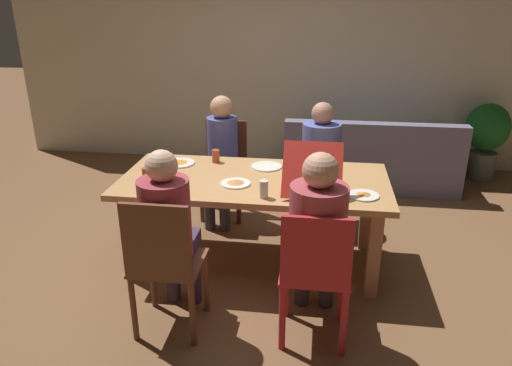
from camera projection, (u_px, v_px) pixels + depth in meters
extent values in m
plane|color=brown|center=(254.00, 261.00, 3.95)|extent=(20.00, 20.00, 0.00)
cube|color=beige|center=(284.00, 46.00, 5.84)|extent=(6.93, 0.12, 2.93)
cube|color=tan|center=(254.00, 181.00, 3.69)|extent=(2.05, 0.97, 0.05)
cube|color=tan|center=(129.00, 238.00, 3.61)|extent=(0.09, 0.09, 0.69)
cube|color=tan|center=(374.00, 254.00, 3.38)|extent=(0.09, 0.09, 0.69)
cube|color=tan|center=(160.00, 200.00, 4.27)|extent=(0.09, 0.09, 0.69)
cube|color=tan|center=(366.00, 211.00, 4.04)|extent=(0.09, 0.09, 0.69)
cylinder|color=brown|center=(153.00, 278.00, 3.30)|extent=(0.04, 0.04, 0.46)
cylinder|color=brown|center=(206.00, 282.00, 3.25)|extent=(0.04, 0.04, 0.46)
cylinder|color=brown|center=(134.00, 309.00, 2.97)|extent=(0.04, 0.04, 0.46)
cylinder|color=brown|center=(192.00, 314.00, 2.93)|extent=(0.04, 0.04, 0.46)
cube|color=brown|center=(169.00, 263.00, 3.03)|extent=(0.43, 0.41, 0.02)
cube|color=brown|center=(156.00, 242.00, 2.76)|extent=(0.41, 0.03, 0.48)
cylinder|color=#402E46|center=(172.00, 270.00, 3.37)|extent=(0.10, 0.10, 0.48)
cylinder|color=#402E46|center=(194.00, 272.00, 3.35)|extent=(0.10, 0.10, 0.48)
cube|color=#402E46|center=(175.00, 243.00, 3.14)|extent=(0.28, 0.29, 0.11)
cylinder|color=#9E3945|center=(165.00, 218.00, 2.91)|extent=(0.31, 0.31, 0.50)
sphere|color=#DBAC8F|center=(161.00, 166.00, 2.79)|extent=(0.19, 0.19, 0.19)
cylinder|color=brown|center=(239.00, 201.00, 4.51)|extent=(0.05, 0.05, 0.46)
cylinder|color=brown|center=(202.00, 199.00, 4.56)|extent=(0.05, 0.05, 0.46)
cylinder|color=brown|center=(245.00, 188.00, 4.83)|extent=(0.05, 0.05, 0.46)
cylinder|color=brown|center=(210.00, 186.00, 4.88)|extent=(0.05, 0.05, 0.46)
cube|color=brown|center=(223.00, 170.00, 4.61)|extent=(0.42, 0.41, 0.02)
cube|color=brown|center=(227.00, 142.00, 4.70)|extent=(0.40, 0.03, 0.44)
cylinder|color=#383A48|center=(225.00, 206.00, 4.39)|extent=(0.10, 0.10, 0.48)
cylinder|color=#383A48|center=(209.00, 205.00, 4.41)|extent=(0.10, 0.10, 0.48)
cube|color=#383A48|center=(220.00, 170.00, 4.43)|extent=(0.26, 0.33, 0.11)
cylinder|color=#4E5399|center=(223.00, 141.00, 4.50)|extent=(0.29, 0.29, 0.46)
sphere|color=tan|center=(222.00, 107.00, 4.38)|extent=(0.21, 0.21, 0.21)
cylinder|color=brown|center=(336.00, 208.00, 4.37)|extent=(0.05, 0.05, 0.46)
cylinder|color=brown|center=(300.00, 206.00, 4.41)|extent=(0.05, 0.05, 0.46)
cylinder|color=brown|center=(336.00, 194.00, 4.69)|extent=(0.05, 0.05, 0.46)
cylinder|color=brown|center=(302.00, 192.00, 4.73)|extent=(0.05, 0.05, 0.46)
cube|color=brown|center=(319.00, 176.00, 4.46)|extent=(0.40, 0.41, 0.02)
cube|color=brown|center=(321.00, 147.00, 4.56)|extent=(0.38, 0.03, 0.42)
cylinder|color=#3F353E|center=(327.00, 212.00, 4.27)|extent=(0.10, 0.10, 0.48)
cylinder|color=#3F353E|center=(308.00, 211.00, 4.29)|extent=(0.10, 0.10, 0.48)
cube|color=#3F353E|center=(319.00, 176.00, 4.30)|extent=(0.31, 0.30, 0.11)
cylinder|color=#525FA8|center=(321.00, 147.00, 4.36)|extent=(0.35, 0.35, 0.44)
sphere|color=#AD7A63|center=(323.00, 113.00, 4.24)|extent=(0.20, 0.20, 0.20)
cylinder|color=#B4262D|center=(287.00, 286.00, 3.21)|extent=(0.04, 0.04, 0.46)
cylinder|color=#B4262D|center=(342.00, 290.00, 3.16)|extent=(0.04, 0.04, 0.46)
cylinder|color=#B4262D|center=(282.00, 318.00, 2.89)|extent=(0.04, 0.04, 0.46)
cylinder|color=#B4262D|center=(344.00, 323.00, 2.85)|extent=(0.04, 0.04, 0.46)
cube|color=#B4262D|center=(315.00, 271.00, 2.94)|extent=(0.43, 0.40, 0.02)
cube|color=#B4262D|center=(316.00, 253.00, 2.68)|extent=(0.40, 0.03, 0.44)
cylinder|color=#352E39|center=(303.00, 274.00, 3.33)|extent=(0.10, 0.10, 0.48)
cylinder|color=#352E39|center=(327.00, 276.00, 3.31)|extent=(0.10, 0.10, 0.48)
cube|color=#352E39|center=(316.00, 249.00, 3.07)|extent=(0.31, 0.34, 0.11)
cylinder|color=#A24047|center=(318.00, 225.00, 2.82)|extent=(0.34, 0.34, 0.50)
sphere|color=tan|center=(321.00, 171.00, 2.70)|extent=(0.21, 0.21, 0.21)
cube|color=red|center=(313.00, 178.00, 3.65)|extent=(0.41, 0.41, 0.02)
cylinder|color=#C58046|center=(313.00, 176.00, 3.64)|extent=(0.36, 0.36, 0.01)
cube|color=red|center=(312.00, 170.00, 3.29)|extent=(0.41, 0.24, 0.35)
cylinder|color=white|center=(363.00, 195.00, 3.35)|extent=(0.22, 0.22, 0.01)
cone|color=#C27D37|center=(364.00, 193.00, 3.35)|extent=(0.10, 0.10, 0.02)
cylinder|color=white|center=(267.00, 166.00, 3.92)|extent=(0.25, 0.25, 0.01)
cylinder|color=white|center=(236.00, 183.00, 3.57)|extent=(0.22, 0.22, 0.01)
cone|color=#C87B42|center=(236.00, 182.00, 3.56)|extent=(0.13, 0.13, 0.02)
cylinder|color=white|center=(179.00, 163.00, 3.99)|extent=(0.26, 0.26, 0.01)
cone|color=orange|center=(179.00, 161.00, 3.99)|extent=(0.14, 0.14, 0.02)
cylinder|color=#B54A32|center=(146.00, 177.00, 3.52)|extent=(0.06, 0.06, 0.14)
cylinder|color=#B3482A|center=(216.00, 156.00, 4.02)|extent=(0.06, 0.06, 0.11)
cylinder|color=silver|center=(264.00, 189.00, 3.31)|extent=(0.06, 0.06, 0.13)
cube|color=slate|center=(368.00, 164.00, 5.54)|extent=(1.90, 0.91, 0.43)
cube|color=slate|center=(374.00, 140.00, 5.05)|extent=(1.90, 0.16, 0.37)
cube|color=slate|center=(296.00, 136.00, 5.54)|extent=(0.20, 0.86, 0.18)
cube|color=slate|center=(448.00, 142.00, 5.32)|extent=(0.20, 0.86, 0.18)
cylinder|color=#545E59|center=(481.00, 165.00, 5.68)|extent=(0.32, 0.32, 0.32)
cylinder|color=brown|center=(484.00, 148.00, 5.60)|extent=(0.05, 0.05, 0.11)
ellipsoid|color=#195C22|center=(488.00, 127.00, 5.51)|extent=(0.49, 0.49, 0.54)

